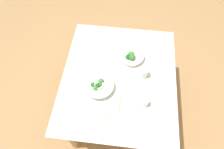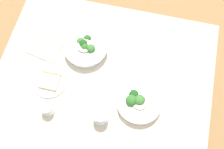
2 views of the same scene
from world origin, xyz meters
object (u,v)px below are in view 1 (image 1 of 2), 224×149
at_px(water_glass_side, 144,72).
at_px(fork_by_far_bowl, 128,79).
at_px(water_glass_center, 145,102).
at_px(table_knife_left, 97,46).
at_px(bread_side_plate, 125,106).
at_px(broccoli_bowl_far, 131,56).
at_px(broccoli_bowl_near, 99,86).
at_px(napkin_folded_upper, 98,115).
at_px(fork_by_near_bowl, 158,103).

xyz_separation_m(water_glass_side, fork_by_far_bowl, (0.06, -0.14, -0.05)).
relative_size(water_glass_center, table_knife_left, 0.36).
relative_size(bread_side_plate, water_glass_center, 2.48).
relative_size(broccoli_bowl_far, broccoli_bowl_near, 0.95).
bearing_deg(napkin_folded_upper, water_glass_center, 110.63).
relative_size(broccoli_bowl_far, bread_side_plate, 1.27).
xyz_separation_m(fork_by_far_bowl, napkin_folded_upper, (0.38, -0.22, 0.00)).
bearing_deg(broccoli_bowl_far, fork_by_near_bowl, 30.54).
bearing_deg(bread_side_plate, broccoli_bowl_near, -121.39).
height_order(broccoli_bowl_near, fork_by_far_bowl, broccoli_bowl_near).
distance_m(broccoli_bowl_far, bread_side_plate, 0.52).
bearing_deg(napkin_folded_upper, table_knife_left, -170.86).
distance_m(broccoli_bowl_far, napkin_folded_upper, 0.66).
height_order(water_glass_center, table_knife_left, water_glass_center).
bearing_deg(fork_by_near_bowl, fork_by_far_bowl, -65.52).
relative_size(broccoli_bowl_near, table_knife_left, 1.19).
distance_m(broccoli_bowl_far, water_glass_center, 0.49).
height_order(water_glass_center, fork_by_far_bowl, water_glass_center).
bearing_deg(broccoli_bowl_near, fork_by_near_bowl, 80.92).
relative_size(water_glass_side, fork_by_near_bowl, 0.92).
bearing_deg(broccoli_bowl_near, fork_by_far_bowl, 117.45).
xyz_separation_m(bread_side_plate, napkin_folded_upper, (0.10, -0.22, -0.01)).
height_order(water_glass_side, fork_by_far_bowl, water_glass_side).
relative_size(broccoli_bowl_far, napkin_folded_upper, 1.31).
height_order(bread_side_plate, water_glass_center, water_glass_center).
bearing_deg(bread_side_plate, water_glass_side, 157.06).
xyz_separation_m(broccoli_bowl_far, napkin_folded_upper, (0.62, -0.24, -0.03)).
xyz_separation_m(water_glass_side, table_knife_left, (-0.29, -0.48, -0.05)).
distance_m(table_knife_left, napkin_folded_upper, 0.74).
xyz_separation_m(broccoli_bowl_near, fork_by_far_bowl, (-0.13, 0.25, -0.03)).
height_order(broccoli_bowl_far, table_knife_left, broccoli_bowl_far).
relative_size(broccoli_bowl_far, water_glass_center, 3.15).
relative_size(water_glass_side, fork_by_far_bowl, 1.10).
relative_size(fork_by_near_bowl, table_knife_left, 0.48).
bearing_deg(broccoli_bowl_near, table_knife_left, -169.01).
xyz_separation_m(broccoli_bowl_near, water_glass_center, (0.10, 0.41, 0.00)).
bearing_deg(fork_by_near_bowl, broccoli_bowl_near, -37.46).
height_order(broccoli_bowl_near, table_knife_left, broccoli_bowl_near).
relative_size(broccoli_bowl_near, water_glass_side, 2.71).
bearing_deg(fork_by_near_bowl, napkin_folded_upper, -10.23).
xyz_separation_m(broccoli_bowl_near, fork_by_near_bowl, (0.08, 0.53, -0.03)).
distance_m(water_glass_side, napkin_folded_upper, 0.57).
height_order(broccoli_bowl_near, bread_side_plate, broccoli_bowl_near).
distance_m(bread_side_plate, fork_by_far_bowl, 0.28).
xyz_separation_m(water_glass_center, napkin_folded_upper, (0.14, -0.38, -0.04)).
distance_m(water_glass_side, fork_by_far_bowl, 0.16).
height_order(table_knife_left, napkin_folded_upper, napkin_folded_upper).
distance_m(bread_side_plate, water_glass_side, 0.37).
bearing_deg(water_glass_side, bread_side_plate, -22.94).
height_order(fork_by_near_bowl, napkin_folded_upper, napkin_folded_upper).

